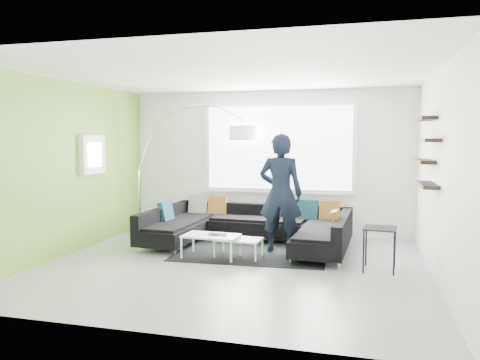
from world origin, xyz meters
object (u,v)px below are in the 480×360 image
Objects in this scene: person at (281,193)px; laptop at (217,235)px; side_table at (380,249)px; coffee_table at (225,246)px; sectional_sofa at (248,228)px; arc_lamp at (138,170)px.

laptop is (-0.88, -0.67, -0.60)m from person.
person reaches higher than laptop.
side_table reaches higher than laptop.
coffee_table is 0.24m from laptop.
laptop is at bearing 179.39° from side_table.
laptop reaches higher than coffee_table.
coffee_table is at bearing 37.53° from person.
person is at bearing 37.20° from laptop.
side_table is (2.33, -0.12, 0.13)m from coffee_table.
laptop is at bearing -104.00° from sectional_sofa.
arc_lamp reaches higher than coffee_table.
coffee_table is 1.26m from person.
arc_lamp is (-2.31, 0.47, 0.94)m from sectional_sofa.
coffee_table is 2.34m from side_table.
person is (-1.55, 0.70, 0.67)m from side_table.
laptop is (-0.28, -0.91, 0.05)m from sectional_sofa.
person is (0.78, 0.58, 0.80)m from coffee_table.
sectional_sofa is at bearing 156.49° from side_table.
coffee_table is 3.73× the size of laptop.
side_table is at bearing -0.81° from laptop.
sectional_sofa is at bearing 73.00° from laptop.
side_table is at bearing 0.49° from coffee_table.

